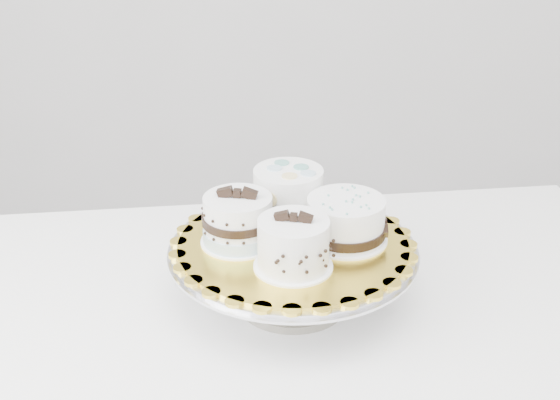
{
  "coord_description": "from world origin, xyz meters",
  "views": [
    {
      "loc": [
        0.11,
        -0.67,
        1.34
      ],
      "look_at": [
        0.08,
        0.22,
        0.91
      ],
      "focal_mm": 45.0,
      "sensor_mm": 36.0,
      "label": 1
    }
  ],
  "objects_px": {
    "cake_stand": "(293,263)",
    "cake_ribbon": "(346,221)",
    "table": "(308,361)",
    "cake_board": "(293,243)",
    "cake_banded": "(238,222)",
    "cake_swirl": "(293,245)",
    "cake_dots": "(288,193)"
  },
  "relations": [
    {
      "from": "cake_board",
      "to": "cake_banded",
      "type": "bearing_deg",
      "value": -178.85
    },
    {
      "from": "table",
      "to": "cake_board",
      "type": "bearing_deg",
      "value": 121.43
    },
    {
      "from": "cake_swirl",
      "to": "cake_dots",
      "type": "height_order",
      "value": "cake_swirl"
    },
    {
      "from": "cake_swirl",
      "to": "cake_ribbon",
      "type": "xyz_separation_m",
      "value": [
        0.07,
        0.08,
        -0.0
      ]
    },
    {
      "from": "cake_swirl",
      "to": "cake_dots",
      "type": "distance_m",
      "value": 0.15
    },
    {
      "from": "cake_board",
      "to": "cake_dots",
      "type": "xyz_separation_m",
      "value": [
        -0.01,
        0.08,
        0.04
      ]
    },
    {
      "from": "cake_banded",
      "to": "cake_swirl",
      "type": "bearing_deg",
      "value": -33.28
    },
    {
      "from": "cake_swirl",
      "to": "cake_banded",
      "type": "distance_m",
      "value": 0.1
    },
    {
      "from": "cake_ribbon",
      "to": "cake_banded",
      "type": "bearing_deg",
      "value": -174.38
    },
    {
      "from": "cake_stand",
      "to": "cake_dots",
      "type": "bearing_deg",
      "value": 95.88
    },
    {
      "from": "cake_stand",
      "to": "cake_dots",
      "type": "height_order",
      "value": "cake_dots"
    },
    {
      "from": "cake_board",
      "to": "cake_swirl",
      "type": "distance_m",
      "value": 0.08
    },
    {
      "from": "table",
      "to": "cake_swirl",
      "type": "relative_size",
      "value": 11.51
    },
    {
      "from": "cake_board",
      "to": "cake_stand",
      "type": "bearing_deg",
      "value": 104.04
    },
    {
      "from": "table",
      "to": "cake_board",
      "type": "height_order",
      "value": "cake_board"
    },
    {
      "from": "cake_board",
      "to": "cake_banded",
      "type": "distance_m",
      "value": 0.09
    },
    {
      "from": "cake_board",
      "to": "cake_dots",
      "type": "height_order",
      "value": "cake_dots"
    },
    {
      "from": "table",
      "to": "cake_stand",
      "type": "distance_m",
      "value": 0.16
    },
    {
      "from": "cake_stand",
      "to": "cake_ribbon",
      "type": "height_order",
      "value": "cake_ribbon"
    },
    {
      "from": "cake_swirl",
      "to": "cake_ribbon",
      "type": "distance_m",
      "value": 0.11
    },
    {
      "from": "table",
      "to": "cake_swirl",
      "type": "distance_m",
      "value": 0.23
    },
    {
      "from": "cake_ribbon",
      "to": "cake_board",
      "type": "bearing_deg",
      "value": -171.25
    },
    {
      "from": "table",
      "to": "cake_swirl",
      "type": "bearing_deg",
      "value": -130.68
    },
    {
      "from": "cake_stand",
      "to": "cake_board",
      "type": "xyz_separation_m",
      "value": [
        0.0,
        -0.0,
        0.03
      ]
    },
    {
      "from": "cake_stand",
      "to": "cake_banded",
      "type": "distance_m",
      "value": 0.1
    },
    {
      "from": "table",
      "to": "cake_banded",
      "type": "xyz_separation_m",
      "value": [
        -0.1,
        0.03,
        0.22
      ]
    },
    {
      "from": "cake_banded",
      "to": "cake_stand",
      "type": "bearing_deg",
      "value": 8.14
    },
    {
      "from": "table",
      "to": "cake_stand",
      "type": "xyz_separation_m",
      "value": [
        -0.02,
        0.03,
        0.15
      ]
    },
    {
      "from": "cake_ribbon",
      "to": "cake_dots",
      "type": "bearing_deg",
      "value": 141.04
    },
    {
      "from": "cake_stand",
      "to": "cake_ribbon",
      "type": "bearing_deg",
      "value": 7.34
    },
    {
      "from": "cake_swirl",
      "to": "cake_dots",
      "type": "xyz_separation_m",
      "value": [
        -0.01,
        0.15,
        0.01
      ]
    },
    {
      "from": "cake_stand",
      "to": "cake_banded",
      "type": "xyz_separation_m",
      "value": [
        -0.08,
        -0.0,
        0.07
      ]
    }
  ]
}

